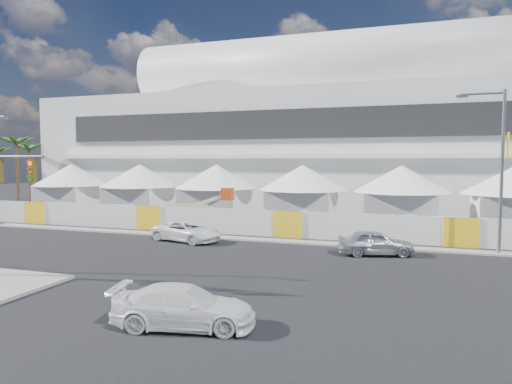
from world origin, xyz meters
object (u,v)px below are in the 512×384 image
(lot_car_a, at_px, (456,225))
(sedan_silver, at_px, (375,243))
(pickup_curb, at_px, (187,231))
(streetlight_curb, at_px, (498,160))
(pickup_near, at_px, (184,307))
(boom_lift, at_px, (181,218))

(lot_car_a, bearing_deg, sedan_silver, -171.14)
(pickup_curb, bearing_deg, streetlight_curb, -69.96)
(lot_car_a, bearing_deg, pickup_curb, 154.16)
(lot_car_a, relative_size, streetlight_curb, 0.42)
(pickup_near, bearing_deg, sedan_silver, -33.11)
(sedan_silver, xyz_separation_m, pickup_curb, (-13.24, 0.64, -0.04))
(lot_car_a, height_order, streetlight_curb, streetlight_curb)
(pickup_curb, bearing_deg, pickup_near, -138.58)
(lot_car_a, relative_size, boom_lift, 0.60)
(sedan_silver, height_order, lot_car_a, sedan_silver)
(pickup_curb, height_order, lot_car_a, pickup_curb)
(pickup_near, distance_m, streetlight_curb, 21.92)
(streetlight_curb, relative_size, boom_lift, 1.43)
(pickup_near, distance_m, boom_lift, 22.93)
(streetlight_curb, bearing_deg, pickup_curb, -174.62)
(pickup_curb, distance_m, pickup_near, 17.15)
(sedan_silver, distance_m, lot_car_a, 11.65)
(pickup_curb, bearing_deg, boom_lift, 46.51)
(pickup_near, xyz_separation_m, lot_car_a, (11.00, 24.95, -0.04))
(sedan_silver, distance_m, streetlight_curb, 9.05)
(pickup_near, height_order, boom_lift, boom_lift)
(sedan_silver, bearing_deg, boom_lift, 55.46)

